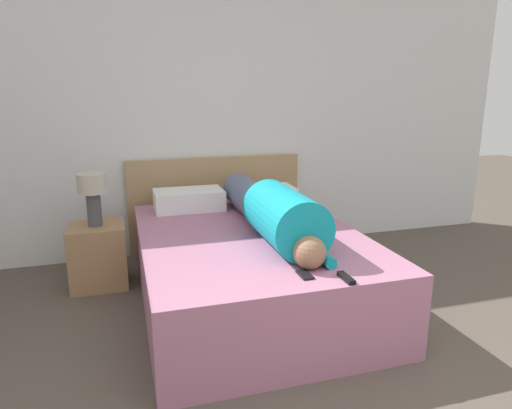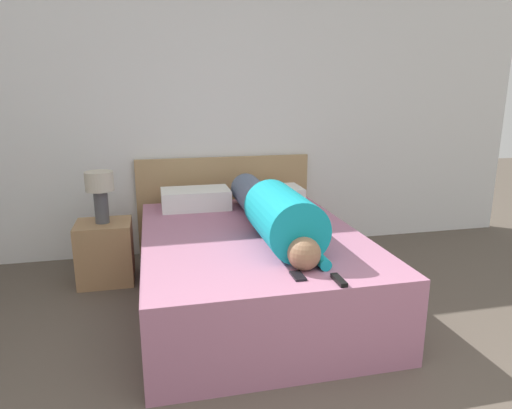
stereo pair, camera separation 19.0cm
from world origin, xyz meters
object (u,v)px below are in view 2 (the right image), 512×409
Objects in this scene: cell_phone at (298,276)px; table_lamp at (100,189)px; person_lying at (273,212)px; pillow_near_headboard at (196,199)px; nightstand at (105,252)px; pillow_second at (271,196)px; tv_remote at (339,280)px; bed at (251,268)px.

table_lamp is at bearing 128.26° from cell_phone.
person_lying is 0.98m from pillow_near_headboard.
nightstand is 0.29× the size of person_lying.
pillow_near_headboard is at bearing 118.44° from person_lying.
pillow_near_headboard is (-0.47, 0.86, -0.08)m from person_lying.
pillow_near_headboard is 1.69m from cell_phone.
person_lying reaches higher than pillow_second.
nightstand is at bearing 130.41° from tv_remote.
pillow_second is at bearing 6.44° from table_lamp.
tv_remote reaches higher than nightstand.
table_lamp reaches higher than cell_phone.
table_lamp reaches higher than bed.
table_lamp is 0.24× the size of person_lying.
table_lamp is 3.20× the size of cell_phone.
pillow_near_headboard is 4.49× the size of cell_phone.
tv_remote reaches higher than bed.
tv_remote is (1.36, -1.60, -0.23)m from table_lamp.
bed is 1.20× the size of person_lying.
tv_remote is (0.27, -0.96, 0.28)m from bed.
bed is 0.46m from person_lying.
cell_phone is at bearing -94.93° from person_lying.
pillow_second is at bearing 65.98° from bed.
person_lying is (1.23, -0.70, 0.45)m from nightstand.
nightstand is (-1.08, 0.64, -0.02)m from bed.
table_lamp is (-1.08, 0.64, 0.51)m from bed.
cell_phone is at bearing -51.74° from table_lamp.
table_lamp is at bearing -168.00° from pillow_near_headboard.
pillow_second is (0.68, -0.00, -0.01)m from pillow_near_headboard.
bed is 0.89m from cell_phone.
pillow_second is (1.44, 0.16, -0.17)m from table_lamp.
pillow_near_headboard reaches higher than tv_remote.
table_lamp is at bearing 150.47° from person_lying.
pillow_second reaches higher than tv_remote.
tv_remote is at bearing -49.59° from nightstand.
table_lamp is at bearing 116.57° from nightstand.
pillow_near_headboard is 3.89× the size of tv_remote.
pillow_second is 3.69× the size of tv_remote.
pillow_near_headboard reaches higher than nightstand.
person_lying reaches higher than tv_remote.
bed is at bearing 158.19° from person_lying.
nightstand is 1.90m from cell_phone.
bed is 1.26m from nightstand.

